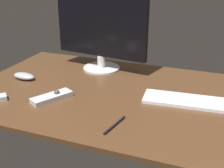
{
  "coord_description": "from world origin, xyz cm",
  "views": [
    {
      "loc": [
        38.85,
        -114.64,
        57.94
      ],
      "look_at": [
        -3.32,
        -4.72,
        8.0
      ],
      "focal_mm": 47.72,
      "sensor_mm": 36.0,
      "label": 1
    }
  ],
  "objects": [
    {
      "name": "monitor",
      "position": [
        -21.36,
        26.3,
        23.2
      ],
      "size": [
        51.26,
        19.84,
        38.79
      ],
      "rotation": [
        0.0,
        0.0,
        -0.12
      ],
      "color": "silver",
      "rests_on": "desk"
    },
    {
      "name": "keyboard",
      "position": [
        32.07,
        1.66,
        2.69
      ],
      "size": [
        45.06,
        16.12,
        1.38
      ],
      "primitive_type": "cube",
      "rotation": [
        0.0,
        0.0,
        0.08
      ],
      "color": "silver",
      "rests_on": "desk"
    },
    {
      "name": "pen",
      "position": [
        6.5,
        -27.49,
        2.45
      ],
      "size": [
        3.49,
        13.84,
        0.9
      ],
      "primitive_type": "cylinder",
      "rotation": [
        0.0,
        1.57,
        1.38
      ],
      "color": "black",
      "rests_on": "desk"
    },
    {
      "name": "computer_mouse",
      "position": [
        -51.71,
        -1.34,
        3.59
      ],
      "size": [
        12.41,
        6.98,
        3.18
      ],
      "primitive_type": "ellipsoid",
      "rotation": [
        0.0,
        0.0,
        -0.09
      ],
      "color": "#999EA5",
      "rests_on": "desk"
    },
    {
      "name": "desk",
      "position": [
        0.0,
        0.0,
        1.0
      ],
      "size": [
        140.0,
        84.0,
        2.0
      ],
      "primitive_type": "cube",
      "color": "#4C301C",
      "rests_on": "ground"
    },
    {
      "name": "media_remote",
      "position": [
        -26.28,
        -16.49,
        3.18
      ],
      "size": [
        13.82,
        18.62,
        3.82
      ],
      "rotation": [
        0.0,
        0.0,
        1.07
      ],
      "color": "#B7B7BC",
      "rests_on": "desk"
    }
  ]
}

